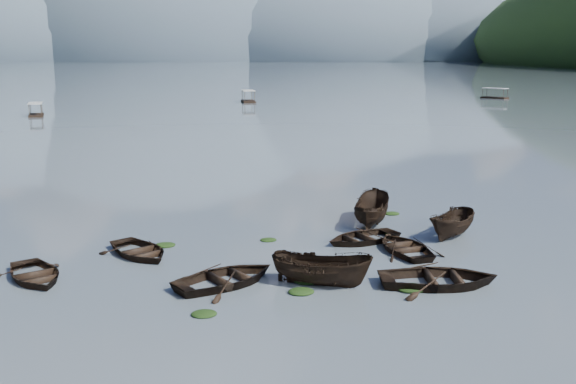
{
  "coord_description": "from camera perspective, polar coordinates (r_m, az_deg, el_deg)",
  "views": [
    {
      "loc": [
        -4.3,
        -22.79,
        9.63
      ],
      "look_at": [
        0.0,
        12.0,
        2.0
      ],
      "focal_mm": 40.0,
      "sensor_mm": 36.0,
      "label": 1
    }
  ],
  "objects": [
    {
      "name": "weed_clump_4",
      "position": [
        27.4,
        10.94,
        -8.53
      ],
      "size": [
        1.32,
        1.05,
        0.27
      ],
      "primitive_type": "ellipsoid",
      "color": "black",
      "rests_on": "ground"
    },
    {
      "name": "rowboat_7",
      "position": [
        33.71,
        6.62,
        -4.4
      ],
      "size": [
        5.01,
        4.38,
        0.87
      ],
      "primitive_type": "imported",
      "rotation": [
        0.0,
        0.0,
        5.11
      ],
      "color": "black",
      "rests_on": "ground"
    },
    {
      "name": "rowboat_8",
      "position": [
        37.12,
        7.36,
        -2.86
      ],
      "size": [
        3.52,
        5.23,
        1.89
      ],
      "primitive_type": "imported",
      "rotation": [
        0.0,
        0.0,
        2.76
      ],
      "color": "black",
      "rests_on": "ground"
    },
    {
      "name": "rowboat_5",
      "position": [
        35.5,
        14.37,
        -3.86
      ],
      "size": [
        4.09,
        4.13,
        1.63
      ],
      "primitive_type": "imported",
      "rotation": [
        0.0,
        0.0,
        -0.77
      ],
      "color": "black",
      "rests_on": "ground"
    },
    {
      "name": "ground_plane",
      "position": [
        25.11,
        3.42,
        -10.29
      ],
      "size": [
        2400.0,
        2400.0,
        0.0
      ],
      "primitive_type": "plane",
      "color": "#525D67"
    },
    {
      "name": "haze_mtn_b",
      "position": [
        924.52,
        -10.72,
        11.48
      ],
      "size": [
        520.0,
        520.0,
        340.0
      ],
      "primitive_type": "ellipsoid",
      "color": "#475666",
      "rests_on": "ground"
    },
    {
      "name": "haze_mtn_a",
      "position": [
        957.61,
        -22.96,
        10.76
      ],
      "size": [
        520.0,
        520.0,
        280.0
      ],
      "primitive_type": "ellipsoid",
      "color": "#475666",
      "rests_on": "ground"
    },
    {
      "name": "rowboat_4",
      "position": [
        28.11,
        13.24,
        -8.1
      ],
      "size": [
        5.37,
        4.09,
        1.04
      ],
      "primitive_type": "imported",
      "rotation": [
        0.0,
        0.0,
        1.47
      ],
      "color": "black",
      "rests_on": "ground"
    },
    {
      "name": "weed_clump_2",
      "position": [
        27.82,
        1.74,
        -7.98
      ],
      "size": [
        1.25,
        1.0,
        0.27
      ],
      "primitive_type": "ellipsoid",
      "color": "black",
      "rests_on": "ground"
    },
    {
      "name": "weed_clump_7",
      "position": [
        39.57,
        9.21,
        -1.97
      ],
      "size": [
        0.96,
        0.76,
        0.21
      ],
      "primitive_type": "ellipsoid",
      "color": "black",
      "rests_on": "ground"
    },
    {
      "name": "haze_mtn_d",
      "position": [
        978.16,
        12.57,
        11.43
      ],
      "size": [
        520.0,
        520.0,
        220.0
      ],
      "primitive_type": "ellipsoid",
      "color": "#475666",
      "rests_on": "ground"
    },
    {
      "name": "pontoon_right",
      "position": [
        146.14,
        17.89,
        7.92
      ],
      "size": [
        5.18,
        5.79,
        2.12
      ],
      "primitive_type": null,
      "rotation": [
        0.0,
        0.0,
        0.65
      ],
      "color": "black",
      "rests_on": "ground"
    },
    {
      "name": "haze_mtn_c",
      "position": [
        934.05,
        1.88,
        11.69
      ],
      "size": [
        520.0,
        520.0,
        260.0
      ],
      "primitive_type": "ellipsoid",
      "color": "#475666",
      "rests_on": "ground"
    },
    {
      "name": "rowboat_6",
      "position": [
        32.09,
        -13.06,
        -5.51
      ],
      "size": [
        4.84,
        5.21,
        0.88
      ],
      "primitive_type": "imported",
      "rotation": [
        0.0,
        0.0,
        0.57
      ],
      "color": "black",
      "rests_on": "ground"
    },
    {
      "name": "pontoon_left",
      "position": [
        107.42,
        -21.47,
        6.29
      ],
      "size": [
        3.15,
        5.44,
        1.96
      ],
      "primitive_type": null,
      "rotation": [
        0.0,
        0.0,
        0.21
      ],
      "color": "black",
      "rests_on": "ground"
    },
    {
      "name": "weed_clump_0",
      "position": [
        24.69,
        -7.47,
        -10.79
      ],
      "size": [
        0.98,
        0.8,
        0.21
      ],
      "primitive_type": "ellipsoid",
      "color": "black",
      "rests_on": "ground"
    },
    {
      "name": "weed_clump_5",
      "position": [
        33.33,
        -10.87,
        -4.74
      ],
      "size": [
        1.06,
        0.86,
        0.22
      ],
      "primitive_type": "ellipsoid",
      "color": "black",
      "rests_on": "ground"
    },
    {
      "name": "rowboat_2",
      "position": [
        27.48,
        2.97,
        -8.25
      ],
      "size": [
        4.65,
        3.17,
        1.68
      ],
      "primitive_type": "imported",
      "rotation": [
        0.0,
        0.0,
        1.18
      ],
      "color": "black",
      "rests_on": "ground"
    },
    {
      "name": "rowboat_3",
      "position": [
        32.41,
        10.34,
        -5.21
      ],
      "size": [
        3.63,
        4.6,
        0.86
      ],
      "primitive_type": "imported",
      "rotation": [
        0.0,
        0.0,
        3.31
      ],
      "color": "black",
      "rests_on": "ground"
    },
    {
      "name": "rowboat_1",
      "position": [
        27.65,
        -5.5,
        -8.16
      ],
      "size": [
        5.71,
        5.23,
        0.97
      ],
      "primitive_type": "imported",
      "rotation": [
        0.0,
        0.0,
        2.1
      ],
      "color": "black",
      "rests_on": "ground"
    },
    {
      "name": "weed_clump_3",
      "position": [
        35.19,
        9.27,
        -3.77
      ],
      "size": [
        0.88,
        0.74,
        0.2
      ],
      "primitive_type": "ellipsoid",
      "color": "black",
      "rests_on": "ground"
    },
    {
      "name": "weed_clump_1",
      "position": [
        26.58,
        1.18,
        -8.96
      ],
      "size": [
        1.08,
        0.87,
        0.24
      ],
      "primitive_type": "ellipsoid",
      "color": "black",
      "rests_on": "ground"
    },
    {
      "name": "pontoon_centre",
      "position": [
        128.94,
        -3.54,
        7.98
      ],
      "size": [
        2.68,
        5.93,
        2.23
      ],
      "primitive_type": null,
      "rotation": [
        0.0,
        0.0,
        0.04
      ],
      "color": "black",
      "rests_on": "ground"
    },
    {
      "name": "weed_clump_6",
      "position": [
        33.7,
        -1.75,
        -4.33
      ],
      "size": [
        0.87,
        0.72,
        0.18
      ],
      "primitive_type": "ellipsoid",
      "color": "black",
      "rests_on": "ground"
    },
    {
      "name": "rowboat_0",
      "position": [
        30.16,
        -21.56,
        -7.24
      ],
      "size": [
        4.52,
        5.01,
        0.85
      ],
      "primitive_type": "imported",
      "rotation": [
        0.0,
        0.0,
        0.49
      ],
      "color": "black",
      "rests_on": "ground"
    }
  ]
}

